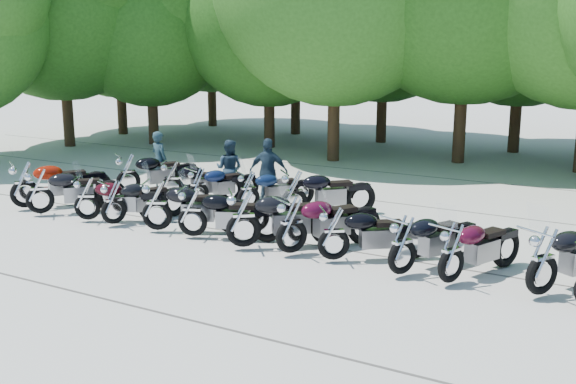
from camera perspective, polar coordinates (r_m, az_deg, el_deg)
The scene contains 28 objects.
ground at distance 13.56m, azimuth -3.12°, elevation -5.75°, with size 90.00×90.00×0.00m, color #A8A497.
tree_0 at distance 32.69m, azimuth -14.28°, elevation 14.31°, with size 7.50×7.50×9.21m.
tree_1 at distance 29.12m, azimuth -11.69°, elevation 13.92°, with size 6.97×6.97×8.55m.
tree_2 at distance 27.62m, azimuth -1.65°, elevation 14.77°, with size 7.31×7.31×8.97m.
tree_9 at distance 35.05m, azimuth -6.62°, elevation 14.58°, with size 7.59×7.59×9.32m.
tree_10 at distance 31.73m, azimuth 0.66°, elevation 15.12°, with size 7.78×7.78×9.55m.
tree_11 at distance 29.31m, azimuth 8.19°, elevation 14.89°, with size 7.56×7.56×9.28m.
tree_12 at distance 27.82m, azimuth 19.34°, elevation 14.93°, with size 7.88×7.88×9.67m.
motorcycle_0 at distance 18.58m, azimuth -21.45°, elevation 0.71°, with size 0.77×2.53×1.43m, color maroon, non-canonical shape.
motorcycle_1 at distance 17.83m, azimuth -20.31°, elevation 0.19°, with size 0.73×2.39×1.35m, color black, non-canonical shape.
motorcycle_2 at distance 16.85m, azimuth -16.67°, elevation -0.41°, with size 0.67×2.22×1.25m, color #32060E, non-canonical shape.
motorcycle_3 at distance 16.32m, azimuth -14.57°, elevation -0.73°, with size 0.66×2.18×1.23m, color black, non-canonical shape.
motorcycle_4 at distance 15.52m, azimuth -11.06°, elevation -0.98°, with size 0.74×2.42×1.37m, color black, non-canonical shape.
motorcycle_5 at distance 14.91m, azimuth -8.11°, elevation -1.55°, with size 0.70×2.30×1.30m, color black, non-canonical shape.
motorcycle_6 at distance 13.98m, azimuth -3.79°, elevation -2.09°, with size 0.78×2.57×1.45m, color black, non-canonical shape.
motorcycle_7 at distance 13.58m, azimuth 0.31°, elevation -2.66°, with size 0.74×2.44×1.38m, color #3F081E, non-canonical shape.
motorcycle_8 at distance 13.21m, azimuth 3.91°, elevation -3.38°, with size 0.68×2.24×1.27m, color black, non-canonical shape.
motorcycle_9 at distance 12.55m, azimuth 9.67°, elevation -4.28°, with size 0.71×2.33×1.32m, color black, non-canonical shape.
motorcycle_10 at distance 12.29m, azimuth 13.69°, elevation -4.88°, with size 0.70×2.29×1.30m, color #3C081A, non-canonical shape.
motorcycle_11 at distance 12.14m, azimuth 20.77°, elevation -5.30°, with size 0.76×2.49×1.41m, color black, non-canonical shape.
motorcycle_14 at distance 19.42m, azimuth -13.41°, elevation 1.62°, with size 0.73×2.41×1.36m, color black, non-canonical shape.
motorcycle_15 at distance 18.52m, azimuth -9.79°, elevation 1.11°, with size 0.68×2.23×1.26m, color black, non-canonical shape.
motorcycle_16 at distance 17.78m, azimuth -7.62°, elevation 0.59°, with size 0.64×2.12×1.20m, color #0D183C, non-canonical shape.
motorcycle_17 at distance 17.19m, azimuth -3.37°, elevation 0.26°, with size 0.64×2.10×1.19m, color #0D1B39, non-canonical shape.
motorcycle_18 at distance 16.46m, azimuth 0.53°, elevation 0.03°, with size 0.73×2.41×1.36m, color black, non-canonical shape.
rider_0 at distance 20.11m, azimuth -10.82°, elevation 2.64°, with size 0.63×0.41×1.73m, color #1D353D.
rider_1 at distance 18.82m, azimuth -4.99°, elevation 1.99°, with size 0.79×0.61×1.62m, color #213545.
rider_2 at distance 17.87m, azimuth -1.66°, elevation 1.72°, with size 1.05×0.44×1.79m, color #1E3140.
Camera 1 is at (6.94, -10.84, 4.27)m, focal length 42.00 mm.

